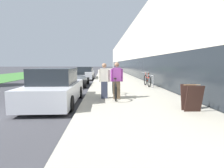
{
  "coord_description": "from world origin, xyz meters",
  "views": [
    {
      "loc": [
        4.79,
        -5.34,
        1.74
      ],
      "look_at": [
        5.71,
        12.63,
        -0.34
      ],
      "focal_mm": 28.0,
      "sensor_mm": 36.0,
      "label": 1
    }
  ],
  "objects_px": {
    "person_bystander": "(104,81)",
    "parked_sedan_curbside": "(55,88)",
    "person_rider": "(117,80)",
    "parked_sedan_far": "(85,73)",
    "cruiser_bike_nearest": "(147,80)",
    "vintage_roadster_curbside": "(77,80)",
    "bike_rack_hoop": "(152,80)",
    "sandwich_board_sign": "(191,98)",
    "tandem_bicycle": "(114,89)"
  },
  "relations": [
    {
      "from": "tandem_bicycle",
      "to": "parked_sedan_far",
      "type": "xyz_separation_m",
      "value": [
        -2.53,
        11.83,
        0.08
      ]
    },
    {
      "from": "bike_rack_hoop",
      "to": "sandwich_board_sign",
      "type": "xyz_separation_m",
      "value": [
        -0.25,
        -5.67,
        -0.06
      ]
    },
    {
      "from": "cruiser_bike_nearest",
      "to": "parked_sedan_curbside",
      "type": "distance_m",
      "value": 7.02
    },
    {
      "from": "person_rider",
      "to": "person_bystander",
      "type": "distance_m",
      "value": 0.57
    },
    {
      "from": "tandem_bicycle",
      "to": "sandwich_board_sign",
      "type": "bearing_deg",
      "value": -46.46
    },
    {
      "from": "person_bystander",
      "to": "parked_sedan_curbside",
      "type": "distance_m",
      "value": 2.19
    },
    {
      "from": "bike_rack_hoop",
      "to": "sandwich_board_sign",
      "type": "bearing_deg",
      "value": -92.52
    },
    {
      "from": "tandem_bicycle",
      "to": "sandwich_board_sign",
      "type": "height_order",
      "value": "tandem_bicycle"
    },
    {
      "from": "cruiser_bike_nearest",
      "to": "vintage_roadster_curbside",
      "type": "relative_size",
      "value": 0.42
    },
    {
      "from": "cruiser_bike_nearest",
      "to": "parked_sedan_curbside",
      "type": "relative_size",
      "value": 0.43
    },
    {
      "from": "tandem_bicycle",
      "to": "bike_rack_hoop",
      "type": "xyz_separation_m",
      "value": [
        2.68,
        3.1,
        0.1
      ]
    },
    {
      "from": "tandem_bicycle",
      "to": "vintage_roadster_curbside",
      "type": "bearing_deg",
      "value": 114.81
    },
    {
      "from": "person_bystander",
      "to": "sandwich_board_sign",
      "type": "distance_m",
      "value": 3.76
    },
    {
      "from": "person_bystander",
      "to": "cruiser_bike_nearest",
      "type": "xyz_separation_m",
      "value": [
        3.09,
        4.29,
        -0.4
      ]
    },
    {
      "from": "sandwich_board_sign",
      "to": "vintage_roadster_curbside",
      "type": "distance_m",
      "value": 9.56
    },
    {
      "from": "bike_rack_hoop",
      "to": "cruiser_bike_nearest",
      "type": "relative_size",
      "value": 0.46
    },
    {
      "from": "person_bystander",
      "to": "person_rider",
      "type": "bearing_deg",
      "value": -10.56
    },
    {
      "from": "vintage_roadster_curbside",
      "to": "parked_sedan_far",
      "type": "relative_size",
      "value": 0.99
    },
    {
      "from": "parked_sedan_curbside",
      "to": "person_bystander",
      "type": "bearing_deg",
      "value": 10.66
    },
    {
      "from": "bike_rack_hoop",
      "to": "sandwich_board_sign",
      "type": "distance_m",
      "value": 5.67
    },
    {
      "from": "cruiser_bike_nearest",
      "to": "vintage_roadster_curbside",
      "type": "xyz_separation_m",
      "value": [
        -5.19,
        1.49,
        -0.09
      ]
    },
    {
      "from": "person_rider",
      "to": "parked_sedan_far",
      "type": "bearing_deg",
      "value": 102.2
    },
    {
      "from": "sandwich_board_sign",
      "to": "parked_sedan_far",
      "type": "relative_size",
      "value": 0.21
    },
    {
      "from": "person_bystander",
      "to": "vintage_roadster_curbside",
      "type": "relative_size",
      "value": 0.37
    },
    {
      "from": "person_bystander",
      "to": "bike_rack_hoop",
      "type": "distance_m",
      "value": 4.59
    },
    {
      "from": "bike_rack_hoop",
      "to": "cruiser_bike_nearest",
      "type": "distance_m",
      "value": 0.98
    },
    {
      "from": "person_rider",
      "to": "cruiser_bike_nearest",
      "type": "xyz_separation_m",
      "value": [
        2.52,
        4.4,
        -0.42
      ]
    },
    {
      "from": "person_bystander",
      "to": "parked_sedan_far",
      "type": "height_order",
      "value": "person_bystander"
    },
    {
      "from": "person_bystander",
      "to": "parked_sedan_curbside",
      "type": "relative_size",
      "value": 0.38
    },
    {
      "from": "bike_rack_hoop",
      "to": "vintage_roadster_curbside",
      "type": "height_order",
      "value": "vintage_roadster_curbside"
    },
    {
      "from": "person_rider",
      "to": "parked_sedan_curbside",
      "type": "height_order",
      "value": "person_rider"
    },
    {
      "from": "vintage_roadster_curbside",
      "to": "tandem_bicycle",
      "type": "bearing_deg",
      "value": -65.19
    },
    {
      "from": "cruiser_bike_nearest",
      "to": "parked_sedan_curbside",
      "type": "xyz_separation_m",
      "value": [
        -5.22,
        -4.69,
        0.13
      ]
    },
    {
      "from": "sandwich_board_sign",
      "to": "parked_sedan_far",
      "type": "bearing_deg",
      "value": 109.05
    },
    {
      "from": "person_bystander",
      "to": "vintage_roadster_curbside",
      "type": "bearing_deg",
      "value": 109.98
    },
    {
      "from": "person_bystander",
      "to": "parked_sedan_far",
      "type": "distance_m",
      "value": 12.22
    },
    {
      "from": "cruiser_bike_nearest",
      "to": "parked_sedan_far",
      "type": "height_order",
      "value": "parked_sedan_far"
    },
    {
      "from": "person_rider",
      "to": "cruiser_bike_nearest",
      "type": "relative_size",
      "value": 0.91
    },
    {
      "from": "person_rider",
      "to": "cruiser_bike_nearest",
      "type": "distance_m",
      "value": 5.09
    },
    {
      "from": "person_rider",
      "to": "parked_sedan_far",
      "type": "xyz_separation_m",
      "value": [
        -2.62,
        12.14,
        -0.34
      ]
    },
    {
      "from": "cruiser_bike_nearest",
      "to": "vintage_roadster_curbside",
      "type": "height_order",
      "value": "cruiser_bike_nearest"
    },
    {
      "from": "person_rider",
      "to": "bike_rack_hoop",
      "type": "xyz_separation_m",
      "value": [
        2.59,
        3.42,
        -0.32
      ]
    },
    {
      "from": "cruiser_bike_nearest",
      "to": "person_rider",
      "type": "bearing_deg",
      "value": -119.87
    },
    {
      "from": "bike_rack_hoop",
      "to": "parked_sedan_far",
      "type": "height_order",
      "value": "parked_sedan_far"
    },
    {
      "from": "person_rider",
      "to": "bike_rack_hoop",
      "type": "distance_m",
      "value": 4.3
    },
    {
      "from": "parked_sedan_curbside",
      "to": "cruiser_bike_nearest",
      "type": "bearing_deg",
      "value": 41.93
    },
    {
      "from": "person_rider",
      "to": "vintage_roadster_curbside",
      "type": "height_order",
      "value": "person_rider"
    },
    {
      "from": "person_bystander",
      "to": "bike_rack_hoop",
      "type": "bearing_deg",
      "value": 46.4
    },
    {
      "from": "person_rider",
      "to": "cruiser_bike_nearest",
      "type": "height_order",
      "value": "person_rider"
    },
    {
      "from": "person_rider",
      "to": "sandwich_board_sign",
      "type": "xyz_separation_m",
      "value": [
        2.34,
        -2.25,
        -0.38
      ]
    }
  ]
}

